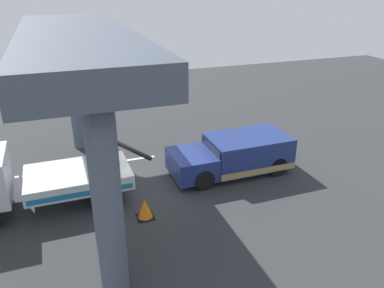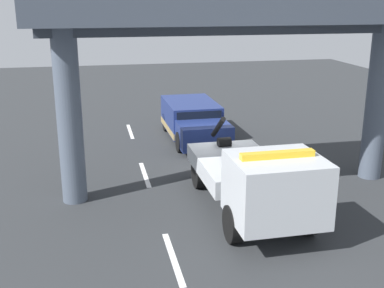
# 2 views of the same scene
# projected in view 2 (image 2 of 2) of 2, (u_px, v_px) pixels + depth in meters

# --- Properties ---
(ground_plane) EXTENTS (60.00, 40.00, 0.10)m
(ground_plane) POSITION_uv_depth(u_px,v_px,m) (217.00, 171.00, 18.12)
(ground_plane) COLOR #2D3033
(lane_stripe_west) EXTENTS (2.60, 0.16, 0.01)m
(lane_stripe_west) POSITION_uv_depth(u_px,v_px,m) (130.00, 131.00, 23.19)
(lane_stripe_west) COLOR silver
(lane_stripe_west) RESTS_ON ground
(lane_stripe_mid) EXTENTS (2.60, 0.16, 0.01)m
(lane_stripe_mid) POSITION_uv_depth(u_px,v_px,m) (145.00, 174.00, 17.57)
(lane_stripe_mid) COLOR silver
(lane_stripe_mid) RESTS_ON ground
(lane_stripe_east) EXTENTS (2.60, 0.16, 0.01)m
(lane_stripe_east) POSITION_uv_depth(u_px,v_px,m) (173.00, 258.00, 11.95)
(lane_stripe_east) COLOR silver
(lane_stripe_east) RESTS_ON ground
(tow_truck_white) EXTENTS (7.26, 2.45, 2.46)m
(tow_truck_white) POSITION_uv_depth(u_px,v_px,m) (257.00, 179.00, 13.77)
(tow_truck_white) COLOR silver
(tow_truck_white) RESTS_ON ground
(towed_van_green) EXTENTS (5.21, 2.25, 1.58)m
(towed_van_green) POSITION_uv_depth(u_px,v_px,m) (193.00, 121.00, 21.87)
(towed_van_green) COLOR navy
(towed_van_green) RESTS_ON ground
(overpass_structure) EXTENTS (3.60, 12.22, 6.27)m
(overpass_structure) POSITION_uv_depth(u_px,v_px,m) (235.00, 23.00, 14.83)
(overpass_structure) COLOR #4C5666
(overpass_structure) RESTS_ON ground
(traffic_cone_orange) EXTENTS (0.61, 0.61, 0.72)m
(traffic_cone_orange) POSITION_uv_depth(u_px,v_px,m) (274.00, 159.00, 18.16)
(traffic_cone_orange) COLOR orange
(traffic_cone_orange) RESTS_ON ground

